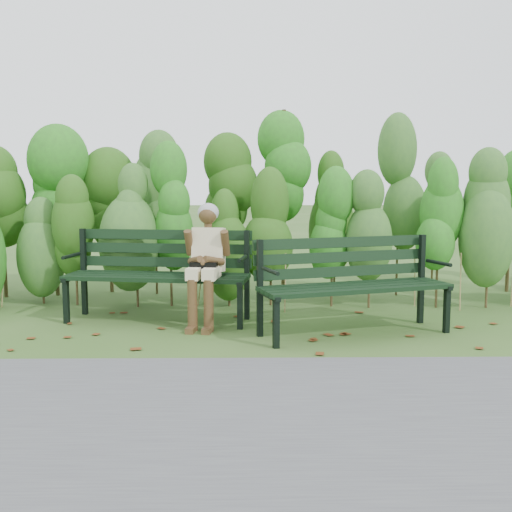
{
  "coord_description": "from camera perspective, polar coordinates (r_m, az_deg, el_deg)",
  "views": [
    {
      "loc": [
        -0.1,
        -5.96,
        1.5
      ],
      "look_at": [
        0.0,
        0.35,
        0.75
      ],
      "focal_mm": 42.0,
      "sensor_mm": 36.0,
      "label": 1
    }
  ],
  "objects": [
    {
      "name": "ground",
      "position": [
        6.15,
        0.05,
        -7.34
      ],
      "size": [
        80.0,
        80.0,
        0.0
      ],
      "primitive_type": "plane",
      "color": "#2E5319"
    },
    {
      "name": "seated_woman",
      "position": [
        6.4,
        -4.78,
        0.08
      ],
      "size": [
        0.51,
        0.74,
        1.31
      ],
      "color": "beige",
      "rests_on": "ground"
    },
    {
      "name": "leaf_litter",
      "position": [
        5.91,
        -1.5,
        -7.9
      ],
      "size": [
        5.39,
        2.08,
        0.01
      ],
      "color": "#613113",
      "rests_on": "ground"
    },
    {
      "name": "hedge_band",
      "position": [
        7.83,
        -0.17,
        4.99
      ],
      "size": [
        11.04,
        1.67,
        2.42
      ],
      "color": "#47381E",
      "rests_on": "ground"
    },
    {
      "name": "footpath",
      "position": [
        4.05,
        0.56,
        -14.87
      ],
      "size": [
        60.0,
        2.5,
        0.01
      ],
      "primitive_type": "cube",
      "color": "#474749",
      "rests_on": "ground"
    },
    {
      "name": "bench_right",
      "position": [
        6.15,
        8.98,
        -1.99
      ],
      "size": [
        2.04,
        1.19,
        0.97
      ],
      "color": "black",
      "rests_on": "ground"
    },
    {
      "name": "bench_left",
      "position": [
        6.75,
        -9.11,
        -1.05
      ],
      "size": [
        2.08,
        0.95,
        1.0
      ],
      "color": "black",
      "rests_on": "ground"
    }
  ]
}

